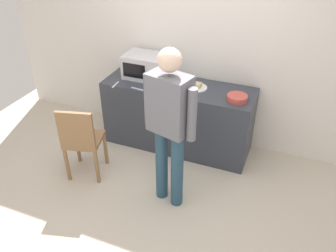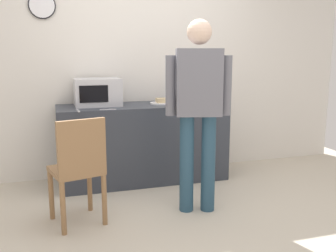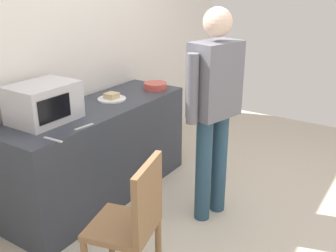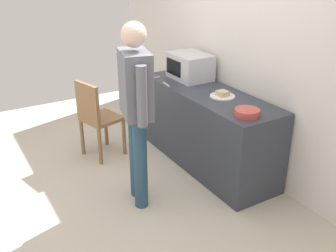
% 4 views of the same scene
% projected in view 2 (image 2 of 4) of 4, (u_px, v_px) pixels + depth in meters
% --- Properties ---
extents(ground_plane, '(6.00, 6.00, 0.00)m').
position_uv_depth(ground_plane, '(185.00, 222.00, 3.35)').
color(ground_plane, beige).
extents(back_wall, '(5.40, 0.13, 2.60)m').
position_uv_depth(back_wall, '(142.00, 66.00, 4.60)').
color(back_wall, silver).
rests_on(back_wall, ground_plane).
extents(kitchen_counter, '(1.89, 0.62, 0.88)m').
position_uv_depth(kitchen_counter, '(143.00, 143.00, 4.38)').
color(kitchen_counter, '#333842').
rests_on(kitchen_counter, ground_plane).
extents(microwave, '(0.50, 0.39, 0.30)m').
position_uv_depth(microwave, '(97.00, 92.00, 4.21)').
color(microwave, silver).
rests_on(microwave, kitchen_counter).
extents(sandwich_plate, '(0.26, 0.26, 0.07)m').
position_uv_depth(sandwich_plate, '(161.00, 102.00, 4.38)').
color(sandwich_plate, white).
rests_on(sandwich_plate, kitchen_counter).
extents(salad_bowl, '(0.23, 0.23, 0.07)m').
position_uv_depth(salad_bowl, '(208.00, 101.00, 4.41)').
color(salad_bowl, '#C64C42').
rests_on(salad_bowl, kitchen_counter).
extents(fork_utensil, '(0.17, 0.04, 0.01)m').
position_uv_depth(fork_utensil, '(108.00, 109.00, 3.92)').
color(fork_utensil, silver).
rests_on(fork_utensil, kitchen_counter).
extents(spoon_utensil, '(0.03, 0.17, 0.01)m').
position_uv_depth(spoon_utensil, '(78.00, 111.00, 3.84)').
color(spoon_utensil, silver).
rests_on(spoon_utensil, kitchen_counter).
extents(person_standing, '(0.57, 0.33, 1.75)m').
position_uv_depth(person_standing, '(198.00, 102.00, 3.41)').
color(person_standing, navy).
rests_on(person_standing, ground_plane).
extents(wooden_chair, '(0.49, 0.49, 0.94)m').
position_uv_depth(wooden_chair, '(79.00, 166.00, 3.19)').
color(wooden_chair, olive).
rests_on(wooden_chair, ground_plane).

